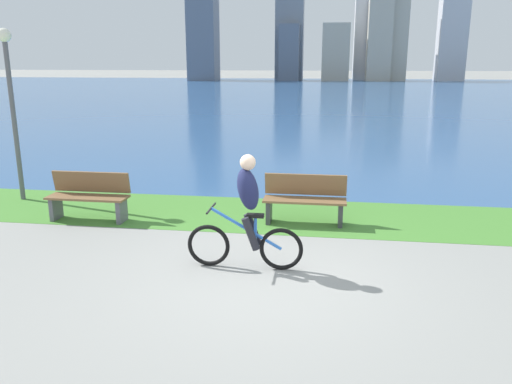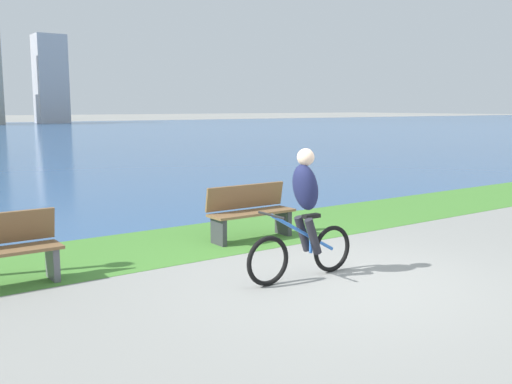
# 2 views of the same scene
# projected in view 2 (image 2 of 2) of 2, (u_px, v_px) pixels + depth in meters

# --- Properties ---
(ground_plane) EXTENTS (300.00, 300.00, 0.00)m
(ground_plane) POSITION_uv_depth(u_px,v_px,m) (338.00, 280.00, 7.35)
(ground_plane) COLOR gray
(grass_strip_bayside) EXTENTS (120.00, 2.34, 0.01)m
(grass_strip_bayside) POSITION_uv_depth(u_px,v_px,m) (216.00, 237.00, 9.75)
(grass_strip_bayside) COLOR #478433
(grass_strip_bayside) RESTS_ON ground
(cyclist_lead) EXTENTS (1.68, 0.52, 1.66)m
(cyclist_lead) POSITION_uv_depth(u_px,v_px,m) (304.00, 214.00, 7.34)
(cyclist_lead) COLOR black
(cyclist_lead) RESTS_ON ground
(bench_far_along_path) EXTENTS (1.50, 0.47, 0.90)m
(bench_far_along_path) POSITION_uv_depth(u_px,v_px,m) (250.00, 212.00, 9.59)
(bench_far_along_path) COLOR brown
(bench_far_along_path) RESTS_ON ground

